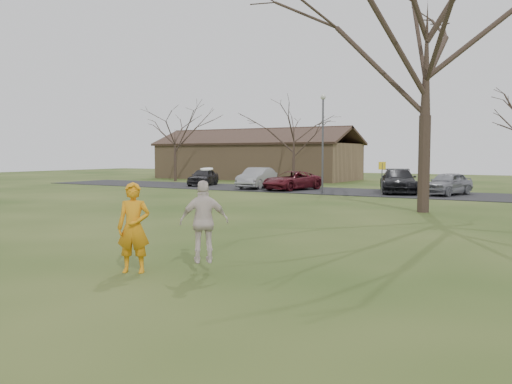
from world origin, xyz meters
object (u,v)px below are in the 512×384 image
catching_play (204,221)px  car_4 (447,183)px  player_defender (134,228)px  car_2 (292,181)px  car_1 (257,178)px  building (256,160)px  car_0 (203,177)px  car_3 (398,181)px  big_tree (427,49)px  lamp_post (323,131)px

catching_play → car_4: bearing=89.3°
player_defender → car_2: 26.05m
car_1 → building: size_ratio=0.22×
building → car_0: bearing=-78.6°
car_2 → car_3: car_3 is taller
player_defender → car_2: bearing=81.4°
car_3 → big_tree: 12.82m
player_defender → car_4: 25.42m
car_1 → big_tree: 18.32m
catching_play → lamp_post: lamp_post is taller
building → big_tree: 32.23m
car_2 → building: building is taller
car_3 → big_tree: bearing=-88.4°
big_tree → car_3: bearing=110.9°
player_defender → car_4: bearing=58.5°
lamp_post → player_defender: bearing=-76.6°
car_0 → lamp_post: 12.29m
lamp_post → car_2: bearing=148.1°
player_defender → building: building is taller
car_2 → building: size_ratio=0.23×
car_0 → car_4: car_4 is taller
car_4 → big_tree: big_tree is taller
player_defender → lamp_post: (-5.40, 22.66, 3.00)m
car_4 → catching_play: bearing=-74.4°
car_2 → building: 17.40m
car_0 → lamp_post: (11.48, -2.96, 3.26)m
car_1 → catching_play: 27.54m
player_defender → building: (-19.40, 38.16, 0.96)m
catching_play → player_defender: bearing=-154.2°
car_1 → catching_play: catching_play is taller
car_3 → car_4: 3.11m
building → car_2: bearing=-51.3°
car_1 → car_4: size_ratio=1.10×
player_defender → car_3: bearing=65.4°
car_0 → big_tree: big_tree is taller
car_0 → catching_play: size_ratio=1.95×
car_3 → big_tree: big_tree is taller
car_4 → lamp_post: (-7.09, -2.71, 3.23)m
car_0 → car_3: 15.47m
car_3 → lamp_post: (-3.99, -2.99, 3.16)m
car_3 → building: (-17.99, 12.51, 1.12)m
car_0 → catching_play: bearing=-70.3°
car_3 → car_4: car_3 is taller
car_3 → car_4: (3.10, -0.28, -0.07)m
car_2 → car_0: bearing=-173.0°
car_2 → car_4: bearing=18.1°
car_1 → big_tree: (14.16, -9.82, 6.21)m
player_defender → car_1: bearing=87.1°
car_1 → car_2: size_ratio=0.98×
building → car_3: bearing=-34.8°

